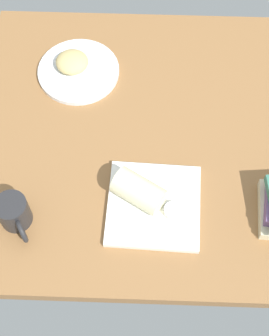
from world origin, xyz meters
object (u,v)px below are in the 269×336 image
(sauce_cup, at_px, (173,211))
(coffee_mug, at_px, (14,213))
(scone_pastry, at_px, (72,62))
(breakfast_wrap, at_px, (139,191))
(round_plate, at_px, (79,71))
(square_plate, at_px, (154,205))

(sauce_cup, distance_m, coffee_mug, 0.39)
(scone_pastry, xyz_separation_m, breakfast_wrap, (-0.21, 0.42, 0.02))
(scone_pastry, relative_size, breakfast_wrap, 0.74)
(round_plate, relative_size, coffee_mug, 2.02)
(scone_pastry, xyz_separation_m, square_plate, (-0.24, 0.43, -0.03))
(square_plate, relative_size, breakfast_wrap, 1.82)
(round_plate, xyz_separation_m, breakfast_wrap, (-0.19, 0.41, 0.04))
(square_plate, relative_size, sauce_cup, 5.09)
(round_plate, bearing_deg, scone_pastry, -29.53)
(square_plate, bearing_deg, breakfast_wrap, -24.86)
(round_plate, distance_m, square_plate, 0.48)
(round_plate, height_order, square_plate, square_plate)
(scone_pastry, relative_size, square_plate, 0.41)
(coffee_mug, bearing_deg, round_plate, -103.33)
(scone_pastry, height_order, breakfast_wrap, breakfast_wrap)
(scone_pastry, xyz_separation_m, coffee_mug, (0.09, 0.48, 0.01))
(sauce_cup, xyz_separation_m, coffee_mug, (0.39, 0.03, 0.02))
(sauce_cup, bearing_deg, square_plate, -24.86)
(round_plate, distance_m, sauce_cup, 0.52)
(round_plate, xyz_separation_m, sauce_cup, (-0.27, 0.45, 0.02))
(round_plate, relative_size, square_plate, 1.03)
(square_plate, bearing_deg, sauce_cup, 155.14)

